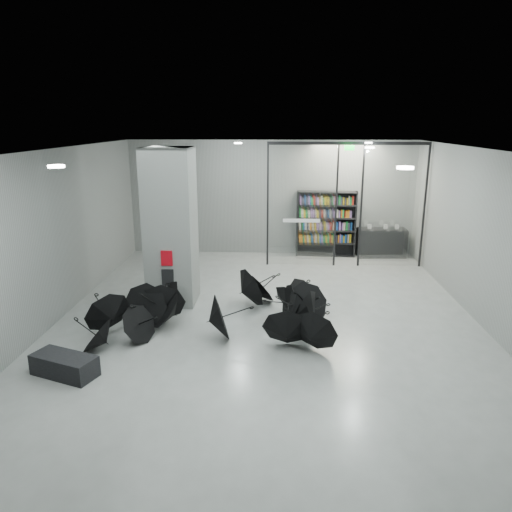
{
  "coord_description": "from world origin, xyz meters",
  "views": [
    {
      "loc": [
        0.21,
        -9.94,
        4.59
      ],
      "look_at": [
        -0.3,
        1.5,
        1.4
      ],
      "focal_mm": 33.85,
      "sensor_mm": 36.0,
      "label": 1
    }
  ],
  "objects_px": {
    "column": "(171,227)",
    "bookshelf": "(326,224)",
    "bench": "(65,365)",
    "shop_counter": "(381,243)",
    "umbrella_cluster": "(230,316)"
  },
  "relations": [
    {
      "from": "shop_counter",
      "to": "bookshelf",
      "type": "bearing_deg",
      "value": 175.49
    },
    {
      "from": "column",
      "to": "bookshelf",
      "type": "relative_size",
      "value": 1.76
    },
    {
      "from": "shop_counter",
      "to": "umbrella_cluster",
      "type": "xyz_separation_m",
      "value": [
        -4.73,
        -6.4,
        -0.19
      ]
    },
    {
      "from": "column",
      "to": "bookshelf",
      "type": "bearing_deg",
      "value": 46.99
    },
    {
      "from": "column",
      "to": "bench",
      "type": "xyz_separation_m",
      "value": [
        -1.23,
        -3.97,
        -1.8
      ]
    },
    {
      "from": "shop_counter",
      "to": "umbrella_cluster",
      "type": "relative_size",
      "value": 0.29
    },
    {
      "from": "bench",
      "to": "shop_counter",
      "type": "xyz_separation_m",
      "value": [
        7.61,
        8.65,
        0.3
      ]
    },
    {
      "from": "column",
      "to": "umbrella_cluster",
      "type": "bearing_deg",
      "value": -46.12
    },
    {
      "from": "bookshelf",
      "to": "shop_counter",
      "type": "relative_size",
      "value": 1.37
    },
    {
      "from": "bookshelf",
      "to": "umbrella_cluster",
      "type": "distance_m",
      "value": 7.09
    },
    {
      "from": "column",
      "to": "shop_counter",
      "type": "relative_size",
      "value": 2.41
    },
    {
      "from": "bookshelf",
      "to": "umbrella_cluster",
      "type": "relative_size",
      "value": 0.4
    },
    {
      "from": "column",
      "to": "bookshelf",
      "type": "xyz_separation_m",
      "value": [
        4.43,
        4.75,
        -0.86
      ]
    },
    {
      "from": "column",
      "to": "bench",
      "type": "bearing_deg",
      "value": -107.27
    },
    {
      "from": "column",
      "to": "shop_counter",
      "type": "distance_m",
      "value": 8.05
    }
  ]
}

